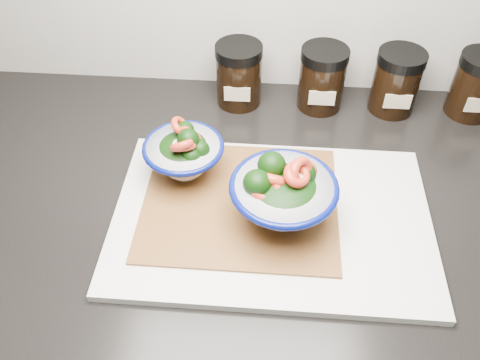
# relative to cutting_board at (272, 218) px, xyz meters

# --- Properties ---
(cabinet) EXTENTS (3.43, 0.58, 0.86)m
(cabinet) POSITION_rel_cutting_board_xyz_m (0.14, 0.04, -0.48)
(cabinet) COLOR black
(cabinet) RESTS_ON ground
(countertop) EXTENTS (3.50, 0.60, 0.04)m
(countertop) POSITION_rel_cutting_board_xyz_m (0.14, 0.04, -0.03)
(countertop) COLOR black
(countertop) RESTS_ON cabinet
(cutting_board) EXTENTS (0.45, 0.30, 0.01)m
(cutting_board) POSITION_rel_cutting_board_xyz_m (0.00, 0.00, 0.00)
(cutting_board) COLOR silver
(cutting_board) RESTS_ON countertop
(bamboo_mat) EXTENTS (0.28, 0.24, 0.00)m
(bamboo_mat) POSITION_rel_cutting_board_xyz_m (-0.05, 0.02, 0.01)
(bamboo_mat) COLOR #905C2B
(bamboo_mat) RESTS_ON cutting_board
(bowl_left) EXTENTS (0.12, 0.12, 0.09)m
(bowl_left) POSITION_rel_cutting_board_xyz_m (-0.13, 0.07, 0.05)
(bowl_left) COLOR white
(bowl_left) RESTS_ON bamboo_mat
(bowl_right) EXTENTS (0.15, 0.15, 0.11)m
(bowl_right) POSITION_rel_cutting_board_xyz_m (0.01, -0.00, 0.06)
(bowl_right) COLOR white
(bowl_right) RESTS_ON bamboo_mat
(spice_jar_a) EXTENTS (0.08, 0.08, 0.11)m
(spice_jar_a) POSITION_rel_cutting_board_xyz_m (-0.07, 0.28, 0.05)
(spice_jar_a) COLOR black
(spice_jar_a) RESTS_ON countertop
(spice_jar_b) EXTENTS (0.08, 0.08, 0.11)m
(spice_jar_b) POSITION_rel_cutting_board_xyz_m (0.08, 0.28, 0.05)
(spice_jar_b) COLOR black
(spice_jar_b) RESTS_ON countertop
(spice_jar_c) EXTENTS (0.08, 0.08, 0.11)m
(spice_jar_c) POSITION_rel_cutting_board_xyz_m (0.20, 0.28, 0.05)
(spice_jar_c) COLOR black
(spice_jar_c) RESTS_ON countertop
(spice_jar_d) EXTENTS (0.08, 0.08, 0.11)m
(spice_jar_d) POSITION_rel_cutting_board_xyz_m (0.34, 0.28, 0.05)
(spice_jar_d) COLOR black
(spice_jar_d) RESTS_ON countertop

